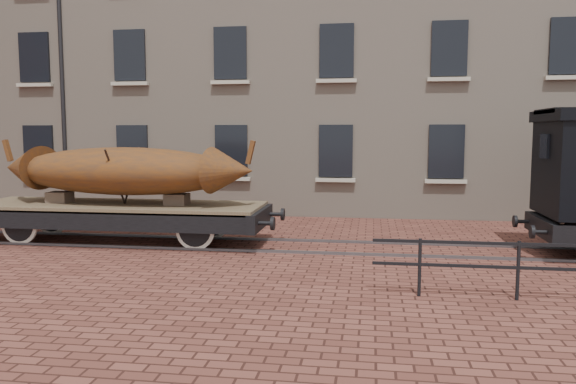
# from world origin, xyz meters

# --- Properties ---
(ground) EXTENTS (90.00, 90.00, 0.00)m
(ground) POSITION_xyz_m (0.00, 0.00, 0.00)
(ground) COLOR #532A21
(warehouse_cream) EXTENTS (40.00, 10.19, 14.00)m
(warehouse_cream) POSITION_xyz_m (3.00, 9.99, 7.00)
(warehouse_cream) COLOR tan
(warehouse_cream) RESTS_ON ground
(rail_track) EXTENTS (30.00, 1.52, 0.06)m
(rail_track) POSITION_xyz_m (0.00, 0.00, 0.03)
(rail_track) COLOR #59595E
(rail_track) RESTS_ON ground
(flatcar_wagon) EXTENTS (8.38, 2.27, 1.27)m
(flatcar_wagon) POSITION_xyz_m (-4.24, -0.00, 0.79)
(flatcar_wagon) COLOR brown
(flatcar_wagon) RESTS_ON ground
(iron_boat) EXTENTS (6.90, 2.24, 1.64)m
(iron_boat) POSITION_xyz_m (-4.04, 0.00, 1.83)
(iron_boat) COLOR brown
(iron_boat) RESTS_ON flatcar_wagon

